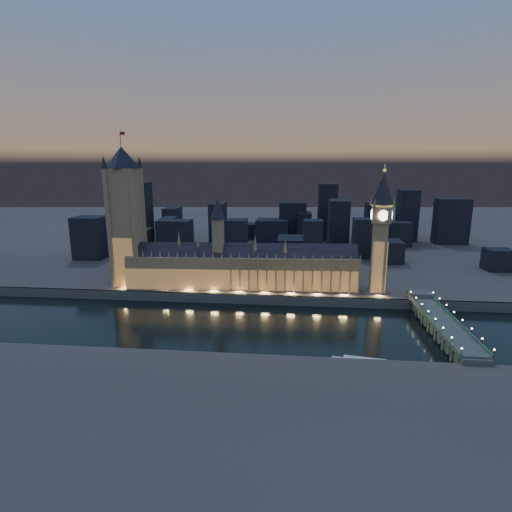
# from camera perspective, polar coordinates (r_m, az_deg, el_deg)

# --- Properties ---
(ground_plane) EXTENTS (2000.00, 2000.00, 0.00)m
(ground_plane) POSITION_cam_1_polar(r_m,az_deg,el_deg) (298.32, -2.00, -9.51)
(ground_plane) COLOR black
(ground_plane) RESTS_ON ground
(north_bank) EXTENTS (2000.00, 960.00, 8.00)m
(north_bank) POSITION_cam_1_polar(r_m,az_deg,el_deg) (801.51, 2.86, 5.13)
(north_bank) COLOR #3C3532
(north_bank) RESTS_ON ground
(embankment_wall) EXTENTS (2000.00, 2.50, 8.00)m
(embankment_wall) POSITION_cam_1_polar(r_m,az_deg,el_deg) (334.91, -1.09, -6.20)
(embankment_wall) COLOR #404D46
(embankment_wall) RESTS_ON ground
(palace_of_westminster) EXTENTS (202.00, 29.50, 78.00)m
(palace_of_westminster) POSITION_cam_1_polar(r_m,az_deg,el_deg) (349.23, -2.25, -1.56)
(palace_of_westminster) COLOR olive
(palace_of_westminster) RESTS_ON north_bank
(victoria_tower) EXTENTS (31.68, 31.68, 132.63)m
(victoria_tower) POSITION_cam_1_polar(r_m,az_deg,el_deg) (367.91, -18.12, 6.11)
(victoria_tower) COLOR olive
(victoria_tower) RESTS_ON north_bank
(elizabeth_tower) EXTENTS (18.00, 18.00, 106.19)m
(elizabeth_tower) POSITION_cam_1_polar(r_m,az_deg,el_deg) (345.69, 17.43, 4.60)
(elizabeth_tower) COLOR olive
(elizabeth_tower) RESTS_ON north_bank
(westminster_bridge) EXTENTS (18.07, 113.00, 15.90)m
(westminster_bridge) POSITION_cam_1_polar(r_m,az_deg,el_deg) (308.06, 24.82, -8.82)
(westminster_bridge) COLOR #404D46
(westminster_bridge) RESTS_ON ground
(river_boat) EXTENTS (47.01, 17.37, 4.50)m
(river_boat) POSITION_cam_1_polar(r_m,az_deg,el_deg) (246.53, 15.27, -14.70)
(river_boat) COLOR #404D46
(river_boat) RESTS_ON ground
(city_backdrop) EXTENTS (480.74, 215.63, 79.93)m
(city_backdrop) POSITION_cam_1_polar(r_m,az_deg,el_deg) (526.17, 4.65, 4.05)
(city_backdrop) COLOR black
(city_backdrop) RESTS_ON north_bank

